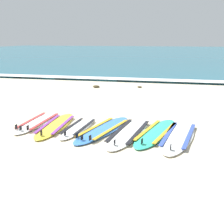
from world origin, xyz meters
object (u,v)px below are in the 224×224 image
Objects in this scene: surfboard_5 at (156,132)px; surfboard_6 at (179,136)px; surfboard_3 at (103,129)px; surfboard_0 at (38,122)px; surfboard_1 at (56,125)px; surfboard_4 at (129,132)px; surfboard_2 at (78,127)px.

surfboard_5 is 0.52m from surfboard_6.
surfboard_6 is (1.77, -0.09, -0.00)m from surfboard_3.
surfboard_6 is at bearing -5.25° from surfboard_0.
surfboard_0 and surfboard_6 have the same top height.
surfboard_0 is at bearing 172.47° from surfboard_3.
surfboard_1 is 0.89× the size of surfboard_4.
surfboard_1 and surfboard_2 have the same top height.
surfboard_0 is at bearing 168.33° from surfboard_2.
surfboard_4 is at bearing -7.25° from surfboard_0.
surfboard_4 is 1.06× the size of surfboard_5.
surfboard_4 is 0.64m from surfboard_5.
surfboard_0 and surfboard_5 have the same top height.
surfboard_0 is 3.63m from surfboard_6.
surfboard_0 is 0.89× the size of surfboard_5.
surfboard_2 is 2.41m from surfboard_6.
surfboard_5 is at bearing -0.44° from surfboard_1.
surfboard_4 and surfboard_6 have the same top height.
surfboard_0 is 0.84× the size of surfboard_6.
surfboard_2 is 0.64m from surfboard_3.
surfboard_6 is (2.41, -0.08, -0.00)m from surfboard_2.
surfboard_6 is (1.14, -0.02, 0.00)m from surfboard_4.
surfboard_2 is at bearing -5.31° from surfboard_1.
surfboard_3 is at bearing -2.41° from surfboard_1.
surfboard_4 is 1.00× the size of surfboard_6.
surfboard_3 is (1.26, -0.05, 0.00)m from surfboard_1.
surfboard_3 is 1.78m from surfboard_6.
surfboard_1 is at bearing 177.31° from surfboard_6.
surfboard_5 is at bearing 1.15° from surfboard_2.
surfboard_2 is 0.74× the size of surfboard_4.
surfboard_6 is at bearing -13.60° from surfboard_5.
surfboard_0 and surfboard_1 have the same top height.
surfboard_1 is 3.04m from surfboard_6.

